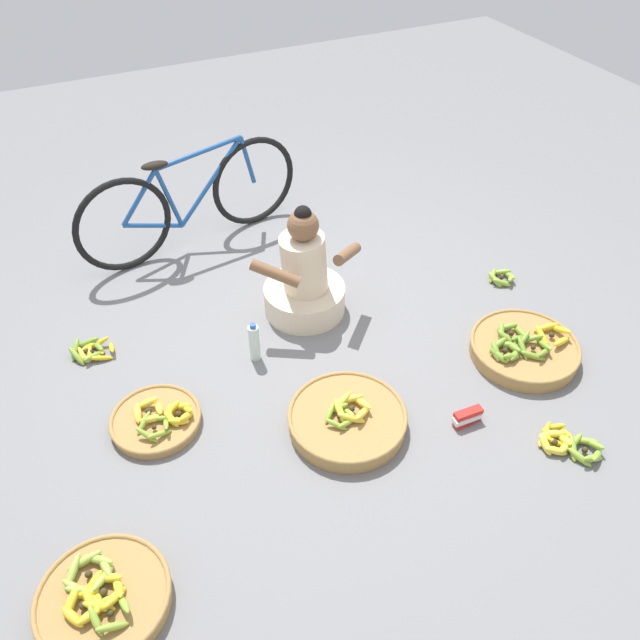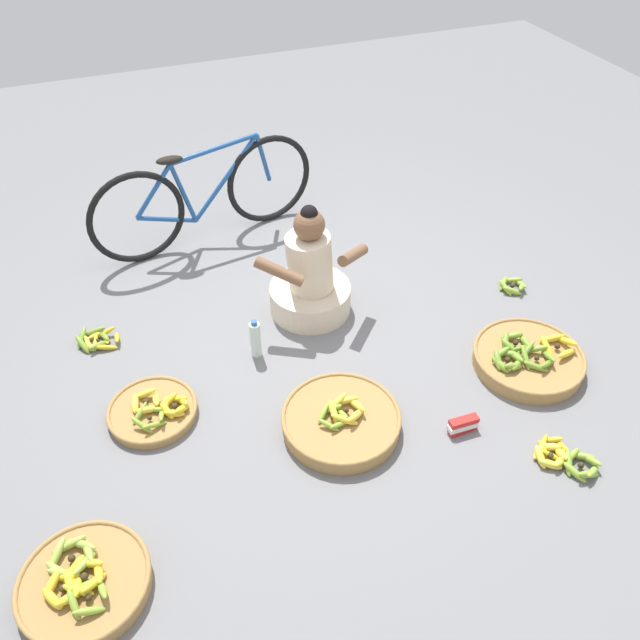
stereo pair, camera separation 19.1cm
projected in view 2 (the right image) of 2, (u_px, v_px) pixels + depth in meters
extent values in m
plane|color=slate|center=(308.00, 343.00, 3.94)|extent=(10.00, 10.00, 0.00)
cylinder|color=beige|center=(310.00, 298.00, 4.13)|extent=(0.52, 0.52, 0.18)
cylinder|color=beige|center=(310.00, 263.00, 3.95)|extent=(0.31, 0.29, 0.40)
sphere|color=brown|center=(309.00, 225.00, 3.76)|extent=(0.19, 0.19, 0.19)
sphere|color=black|center=(309.00, 214.00, 3.71)|extent=(0.10, 0.10, 0.10)
cylinder|color=brown|center=(279.00, 272.00, 3.75)|extent=(0.29, 0.24, 0.16)
cylinder|color=brown|center=(353.00, 255.00, 3.88)|extent=(0.28, 0.25, 0.16)
torus|color=black|center=(137.00, 218.00, 4.38)|extent=(0.68, 0.17, 0.68)
torus|color=black|center=(269.00, 180.00, 4.78)|extent=(0.68, 0.17, 0.68)
cylinder|color=#1E4C8C|center=(226.00, 178.00, 4.57)|extent=(0.55, 0.13, 0.55)
cylinder|color=#1E4C8C|center=(183.00, 194.00, 4.46)|extent=(0.15, 0.06, 0.49)
cylinder|color=#1E4C8C|center=(214.00, 149.00, 4.39)|extent=(0.65, 0.15, 0.08)
cylinder|color=#1E4C8C|center=(167.00, 219.00, 4.51)|extent=(0.42, 0.11, 0.18)
cylinder|color=#1E4C8C|center=(153.00, 192.00, 4.33)|extent=(0.31, 0.09, 0.35)
cylinder|color=#1E4C8C|center=(263.00, 158.00, 4.64)|extent=(0.12, 0.05, 0.38)
ellipsoid|color=black|center=(169.00, 160.00, 4.26)|extent=(0.18, 0.08, 0.05)
cylinder|color=#A87F47|center=(341.00, 422.00, 3.42)|extent=(0.63, 0.63, 0.09)
torus|color=#A87F47|center=(341.00, 416.00, 3.39)|extent=(0.64, 0.64, 0.02)
ellipsoid|color=yellow|center=(356.00, 405.00, 3.41)|extent=(0.07, 0.16, 0.08)
ellipsoid|color=yellow|center=(345.00, 400.00, 3.44)|extent=(0.16, 0.08, 0.07)
ellipsoid|color=yellow|center=(337.00, 402.00, 3.42)|extent=(0.16, 0.09, 0.08)
ellipsoid|color=yellow|center=(334.00, 412.00, 3.36)|extent=(0.04, 0.15, 0.09)
ellipsoid|color=yellow|center=(344.00, 419.00, 3.33)|extent=(0.15, 0.11, 0.09)
ellipsoid|color=yellow|center=(357.00, 415.00, 3.35)|extent=(0.15, 0.12, 0.09)
sphere|color=#382D19|center=(346.00, 410.00, 3.39)|extent=(0.03, 0.03, 0.03)
ellipsoid|color=#8CAD38|center=(342.00, 413.00, 3.37)|extent=(0.05, 0.13, 0.07)
ellipsoid|color=#8CAD38|center=(332.00, 409.00, 3.39)|extent=(0.13, 0.06, 0.08)
ellipsoid|color=#8CAD38|center=(323.00, 414.00, 3.37)|extent=(0.11, 0.10, 0.07)
ellipsoid|color=#8CAD38|center=(329.00, 425.00, 3.31)|extent=(0.11, 0.11, 0.06)
ellipsoid|color=#8CAD38|center=(339.00, 424.00, 3.32)|extent=(0.13, 0.06, 0.06)
sphere|color=#382D19|center=(333.00, 418.00, 3.35)|extent=(0.03, 0.03, 0.03)
cylinder|color=#A87F47|center=(528.00, 360.00, 3.77)|extent=(0.63, 0.63, 0.09)
torus|color=#A87F47|center=(529.00, 355.00, 3.74)|extent=(0.65, 0.65, 0.02)
ellipsoid|color=yellow|center=(567.00, 341.00, 3.78)|extent=(0.06, 0.16, 0.10)
ellipsoid|color=yellow|center=(552.00, 338.00, 3.81)|extent=(0.17, 0.07, 0.07)
ellipsoid|color=yellow|center=(547.00, 348.00, 3.73)|extent=(0.05, 0.16, 0.10)
ellipsoid|color=yellow|center=(567.00, 353.00, 3.71)|extent=(0.17, 0.08, 0.07)
sphere|color=#382D19|center=(557.00, 346.00, 3.75)|extent=(0.03, 0.03, 0.03)
ellipsoid|color=olive|center=(525.00, 342.00, 3.79)|extent=(0.07, 0.14, 0.07)
ellipsoid|color=olive|center=(512.00, 336.00, 3.82)|extent=(0.14, 0.07, 0.06)
ellipsoid|color=olive|center=(505.00, 340.00, 3.79)|extent=(0.11, 0.13, 0.08)
ellipsoid|color=olive|center=(510.00, 347.00, 3.75)|extent=(0.09, 0.14, 0.08)
ellipsoid|color=olive|center=(522.00, 348.00, 3.74)|extent=(0.14, 0.05, 0.08)
sphere|color=#382D19|center=(516.00, 343.00, 3.78)|extent=(0.03, 0.03, 0.03)
ellipsoid|color=olive|center=(516.00, 357.00, 3.68)|extent=(0.04, 0.14, 0.08)
ellipsoid|color=olive|center=(510.00, 354.00, 3.71)|extent=(0.12, 0.13, 0.06)
ellipsoid|color=olive|center=(501.00, 353.00, 3.71)|extent=(0.14, 0.06, 0.08)
ellipsoid|color=olive|center=(498.00, 360.00, 3.66)|extent=(0.07, 0.14, 0.09)
ellipsoid|color=olive|center=(500.00, 365.00, 3.65)|extent=(0.07, 0.14, 0.06)
ellipsoid|color=olive|center=(513.00, 366.00, 3.63)|extent=(0.14, 0.04, 0.08)
ellipsoid|color=olive|center=(517.00, 365.00, 3.64)|extent=(0.14, 0.10, 0.06)
sphere|color=#382D19|center=(508.00, 360.00, 3.67)|extent=(0.04, 0.04, 0.04)
ellipsoid|color=olive|center=(548.00, 356.00, 3.69)|extent=(0.06, 0.16, 0.08)
ellipsoid|color=olive|center=(535.00, 349.00, 3.73)|extent=(0.16, 0.09, 0.08)
ellipsoid|color=olive|center=(527.00, 351.00, 3.72)|extent=(0.15, 0.09, 0.10)
ellipsoid|color=olive|center=(526.00, 358.00, 3.67)|extent=(0.07, 0.16, 0.09)
ellipsoid|color=olive|center=(535.00, 366.00, 3.64)|extent=(0.14, 0.13, 0.06)
ellipsoid|color=olive|center=(548.00, 364.00, 3.64)|extent=(0.16, 0.09, 0.08)
sphere|color=#382D19|center=(537.00, 358.00, 3.68)|extent=(0.03, 0.03, 0.03)
cylinder|color=#A87F47|center=(153.00, 412.00, 3.49)|extent=(0.47, 0.47, 0.05)
torus|color=#A87F47|center=(152.00, 409.00, 3.48)|extent=(0.49, 0.49, 0.02)
ellipsoid|color=yellow|center=(183.00, 401.00, 3.47)|extent=(0.07, 0.12, 0.08)
ellipsoid|color=yellow|center=(179.00, 399.00, 3.49)|extent=(0.11, 0.10, 0.08)
ellipsoid|color=yellow|center=(169.00, 400.00, 3.48)|extent=(0.12, 0.08, 0.08)
ellipsoid|color=yellow|center=(165.00, 406.00, 3.46)|extent=(0.08, 0.12, 0.07)
ellipsoid|color=yellow|center=(167.00, 411.00, 3.43)|extent=(0.08, 0.12, 0.08)
ellipsoid|color=yellow|center=(174.00, 413.00, 3.42)|extent=(0.12, 0.07, 0.07)
ellipsoid|color=yellow|center=(182.00, 409.00, 3.43)|extent=(0.11, 0.11, 0.08)
sphere|color=#382D19|center=(175.00, 406.00, 3.46)|extent=(0.03, 0.03, 0.03)
ellipsoid|color=yellow|center=(156.00, 399.00, 3.49)|extent=(0.05, 0.13, 0.07)
ellipsoid|color=yellow|center=(146.00, 394.00, 3.52)|extent=(0.14, 0.06, 0.08)
ellipsoid|color=yellow|center=(135.00, 403.00, 3.47)|extent=(0.06, 0.14, 0.06)
ellipsoid|color=yellow|center=(148.00, 409.00, 3.44)|extent=(0.13, 0.04, 0.06)
sphere|color=#382D19|center=(146.00, 402.00, 3.48)|extent=(0.04, 0.04, 0.04)
ellipsoid|color=#8CAD38|center=(161.00, 415.00, 3.40)|extent=(0.05, 0.14, 0.08)
ellipsoid|color=#8CAD38|center=(154.00, 409.00, 3.45)|extent=(0.14, 0.09, 0.05)
ellipsoid|color=#8CAD38|center=(140.00, 413.00, 3.42)|extent=(0.12, 0.12, 0.08)
ellipsoid|color=#8CAD38|center=(142.00, 425.00, 3.35)|extent=(0.11, 0.12, 0.09)
ellipsoid|color=#8CAD38|center=(155.00, 425.00, 3.36)|extent=(0.14, 0.06, 0.08)
sphere|color=#382D19|center=(150.00, 418.00, 3.40)|extent=(0.03, 0.03, 0.03)
cylinder|color=#A87F47|center=(85.00, 584.00, 2.75)|extent=(0.56, 0.56, 0.07)
torus|color=#A87F47|center=(83.00, 580.00, 2.73)|extent=(0.57, 0.57, 0.02)
ellipsoid|color=yellow|center=(99.00, 572.00, 2.73)|extent=(0.04, 0.14, 0.07)
ellipsoid|color=yellow|center=(90.00, 563.00, 2.75)|extent=(0.14, 0.10, 0.08)
ellipsoid|color=yellow|center=(74.00, 569.00, 2.73)|extent=(0.13, 0.11, 0.08)
ellipsoid|color=yellow|center=(70.00, 584.00, 2.69)|extent=(0.06, 0.14, 0.06)
ellipsoid|color=yellow|center=(78.00, 590.00, 2.66)|extent=(0.14, 0.10, 0.08)
ellipsoid|color=yellow|center=(94.00, 582.00, 2.69)|extent=(0.13, 0.12, 0.09)
sphere|color=#382D19|center=(84.00, 577.00, 2.71)|extent=(0.03, 0.03, 0.03)
ellipsoid|color=#9EB747|center=(88.00, 550.00, 2.80)|extent=(0.06, 0.16, 0.08)
ellipsoid|color=#9EB747|center=(82.00, 544.00, 2.82)|extent=(0.14, 0.14, 0.07)
ellipsoid|color=#9EB747|center=(69.00, 545.00, 2.82)|extent=(0.16, 0.05, 0.07)
ellipsoid|color=#9EB747|center=(57.00, 555.00, 2.78)|extent=(0.12, 0.15, 0.07)
ellipsoid|color=#9EB747|center=(60.00, 572.00, 2.73)|extent=(0.13, 0.15, 0.06)
ellipsoid|color=#9EB747|center=(66.00, 574.00, 2.72)|extent=(0.16, 0.10, 0.07)
ellipsoid|color=#9EB747|center=(85.00, 562.00, 2.75)|extent=(0.13, 0.15, 0.09)
sphere|color=#382D19|center=(72.00, 558.00, 2.77)|extent=(0.03, 0.03, 0.03)
ellipsoid|color=yellow|center=(77.00, 585.00, 2.68)|extent=(0.05, 0.13, 0.07)
ellipsoid|color=yellow|center=(67.00, 576.00, 2.72)|extent=(0.13, 0.08, 0.06)
ellipsoid|color=yellow|center=(52.00, 584.00, 2.68)|extent=(0.11, 0.13, 0.07)
ellipsoid|color=yellow|center=(52.00, 599.00, 2.64)|extent=(0.10, 0.13, 0.06)
ellipsoid|color=yellow|center=(70.00, 598.00, 2.64)|extent=(0.13, 0.08, 0.07)
sphere|color=#382D19|center=(63.00, 588.00, 2.67)|extent=(0.04, 0.04, 0.04)
ellipsoid|color=#8CAD38|center=(102.00, 589.00, 2.67)|extent=(0.06, 0.14, 0.08)
ellipsoid|color=#8CAD38|center=(89.00, 584.00, 2.69)|extent=(0.14, 0.05, 0.06)
ellipsoid|color=#8CAD38|center=(74.00, 604.00, 2.62)|extent=(0.05, 0.14, 0.08)
ellipsoid|color=#8CAD38|center=(89.00, 611.00, 2.60)|extent=(0.14, 0.04, 0.07)
sphere|color=#382D19|center=(89.00, 598.00, 2.65)|extent=(0.03, 0.03, 0.03)
ellipsoid|color=olive|center=(104.00, 335.00, 3.95)|extent=(0.07, 0.16, 0.07)
ellipsoid|color=olive|center=(94.00, 332.00, 3.97)|extent=(0.16, 0.07, 0.09)
ellipsoid|color=olive|center=(82.00, 338.00, 3.92)|extent=(0.10, 0.15, 0.09)
ellipsoid|color=olive|center=(82.00, 344.00, 3.88)|extent=(0.09, 0.16, 0.09)
ellipsoid|color=olive|center=(100.00, 345.00, 3.89)|extent=(0.15, 0.11, 0.07)
sphere|color=#382D19|center=(93.00, 340.00, 3.92)|extent=(0.03, 0.03, 0.03)
ellipsoid|color=yellow|center=(106.00, 339.00, 3.94)|extent=(0.04, 0.13, 0.05)
ellipsoid|color=yellow|center=(95.00, 336.00, 3.96)|extent=(0.13, 0.05, 0.05)
ellipsoid|color=yellow|center=(88.00, 344.00, 3.90)|extent=(0.05, 0.13, 0.07)
ellipsoid|color=yellow|center=(98.00, 347.00, 3.88)|extent=(0.13, 0.04, 0.06)
sphere|color=#382D19|center=(97.00, 341.00, 3.92)|extent=(0.03, 0.03, 0.03)
ellipsoid|color=gold|center=(117.00, 337.00, 3.94)|extent=(0.04, 0.15, 0.07)
ellipsoid|color=gold|center=(105.00, 333.00, 3.97)|extent=(0.14, 0.03, 0.08)
ellipsoid|color=gold|center=(96.00, 342.00, 3.92)|extent=(0.06, 0.15, 0.06)
ellipsoid|color=gold|center=(106.00, 347.00, 3.88)|extent=(0.15, 0.06, 0.06)
sphere|color=#382D19|center=(106.00, 340.00, 3.93)|extent=(0.03, 0.03, 0.03)
ellipsoid|color=yellow|center=(561.00, 454.00, 3.27)|extent=(0.07, 0.13, 0.09)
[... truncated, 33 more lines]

